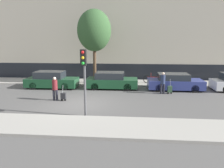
{
  "coord_description": "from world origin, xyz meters",
  "views": [
    {
      "loc": [
        3.22,
        -13.07,
        3.91
      ],
      "look_at": [
        1.91,
        1.8,
        0.95
      ],
      "focal_mm": 35.0,
      "sensor_mm": 36.0,
      "label": 1
    }
  ],
  "objects": [
    {
      "name": "ground_plane",
      "position": [
        0.0,
        0.0,
        0.0
      ],
      "size": [
        80.0,
        80.0,
        0.0
      ],
      "primitive_type": "plane",
      "color": "#565451"
    },
    {
      "name": "parked_car_1",
      "position": [
        1.6,
        4.71,
        0.64
      ],
      "size": [
        4.22,
        1.85,
        1.36
      ],
      "color": "#194728",
      "rests_on": "ground_plane"
    },
    {
      "name": "pedestrian_left",
      "position": [
        -1.77,
        0.62,
        0.9
      ],
      "size": [
        0.35,
        0.34,
        1.59
      ],
      "rotation": [
        0.0,
        0.0,
        3.12
      ],
      "color": "#23232D",
      "rests_on": "ground_plane"
    },
    {
      "name": "trolley_left",
      "position": [
        -1.22,
        0.6,
        0.32
      ],
      "size": [
        0.34,
        0.29,
        1.07
      ],
      "color": "#262628",
      "rests_on": "ground_plane"
    },
    {
      "name": "building_facade",
      "position": [
        0.0,
        10.44,
        4.74
      ],
      "size": [
        28.0,
        2.54,
        9.51
      ],
      "color": "#B7AD99",
      "rests_on": "ground_plane"
    },
    {
      "name": "traffic_light",
      "position": [
        0.86,
        -2.36,
        2.5
      ],
      "size": [
        0.28,
        0.47,
        3.5
      ],
      "color": "#515154",
      "rests_on": "ground_plane"
    },
    {
      "name": "parked_car_2",
      "position": [
        6.74,
        4.6,
        0.63
      ],
      "size": [
        4.34,
        1.89,
        1.33
      ],
      "color": "navy",
      "rests_on": "ground_plane"
    },
    {
      "name": "pedestrian_right",
      "position": [
        5.59,
        3.15,
        0.93
      ],
      "size": [
        0.35,
        0.34,
        1.64
      ],
      "rotation": [
        0.0,
        0.0,
        3.23
      ],
      "color": "#23232D",
      "rests_on": "ground_plane"
    },
    {
      "name": "sidewalk_near",
      "position": [
        0.0,
        -3.75,
        0.06
      ],
      "size": [
        28.0,
        2.5,
        0.12
      ],
      "color": "#A39E93",
      "rests_on": "ground_plane"
    },
    {
      "name": "trolley_right",
      "position": [
        6.14,
        3.2,
        0.35
      ],
      "size": [
        0.34,
        0.29,
        1.13
      ],
      "color": "#335138",
      "rests_on": "ground_plane"
    },
    {
      "name": "bare_tree_near_crossing",
      "position": [
        -0.07,
        6.42,
        4.78
      ],
      "size": [
        2.99,
        2.99,
        6.51
      ],
      "color": "#4C3826",
      "rests_on": "sidewalk_far"
    },
    {
      "name": "parked_bicycle",
      "position": [
        5.21,
        6.71,
        0.49
      ],
      "size": [
        1.77,
        0.06,
        0.96
      ],
      "color": "black",
      "rests_on": "sidewalk_far"
    },
    {
      "name": "sidewalk_far",
      "position": [
        0.0,
        7.0,
        0.06
      ],
      "size": [
        28.0,
        3.0,
        0.12
      ],
      "color": "#A39E93",
      "rests_on": "ground_plane"
    },
    {
      "name": "parked_car_0",
      "position": [
        -3.44,
        4.46,
        0.66
      ],
      "size": [
        4.26,
        1.73,
        1.41
      ],
      "color": "#194728",
      "rests_on": "ground_plane"
    }
  ]
}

